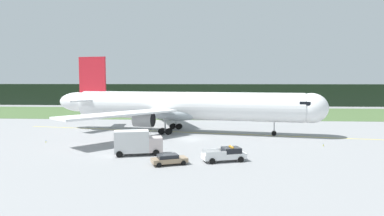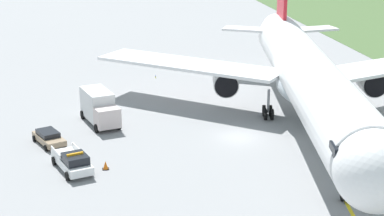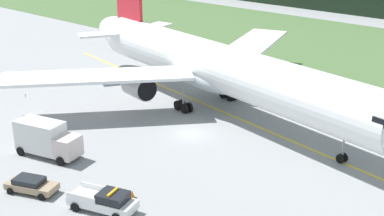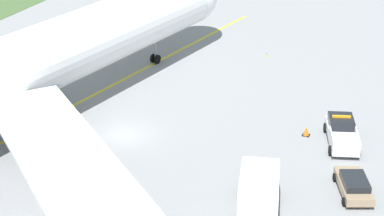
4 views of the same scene
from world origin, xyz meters
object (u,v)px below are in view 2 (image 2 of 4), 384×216
ops_pickup_truck (73,161)px  airliner (308,77)px  catering_truck (99,107)px  staff_car (49,137)px  apron_cone (106,165)px

ops_pickup_truck → airliner: bearing=108.1°
catering_truck → ops_pickup_truck: bearing=-12.8°
airliner → staff_car: (0.75, -26.21, -4.52)m
apron_cone → staff_car: bearing=-144.8°
airliner → staff_car: bearing=-88.4°
catering_truck → staff_car: catering_truck is taller
ops_pickup_truck → catering_truck: bearing=167.2°
airliner → apron_cone: 23.10m
staff_car → apron_cone: 8.78m
ops_pickup_truck → catering_truck: 12.69m
apron_cone → airliner: bearing=110.5°
airliner → apron_cone: airliner is taller
catering_truck → staff_car: bearing=-44.0°
catering_truck → staff_car: (5.27, -5.08, -1.12)m
staff_car → catering_truck: bearing=136.0°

